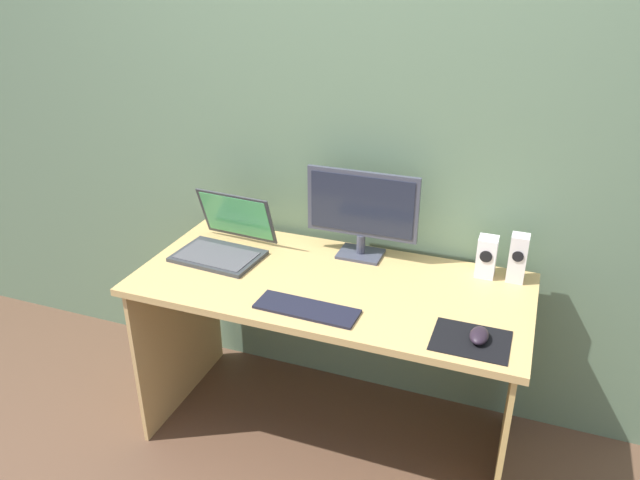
% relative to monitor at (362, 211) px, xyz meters
% --- Properties ---
extents(ground_plane, '(8.00, 8.00, 0.00)m').
position_rel_monitor_xyz_m(ground_plane, '(-0.04, -0.25, -0.95)').
color(ground_plane, brown).
extents(wall_back, '(6.00, 0.04, 2.50)m').
position_rel_monitor_xyz_m(wall_back, '(-0.04, 0.15, 0.30)').
color(wall_back, '#5D785B').
rests_on(wall_back, ground_plane).
extents(desk, '(1.51, 0.70, 0.75)m').
position_rel_monitor_xyz_m(desk, '(-0.04, -0.25, -0.35)').
color(desk, tan).
rests_on(desk, ground_plane).
extents(monitor, '(0.46, 0.14, 0.37)m').
position_rel_monitor_xyz_m(monitor, '(0.00, 0.00, 0.00)').
color(monitor, '#3B3E4D').
rests_on(monitor, desk).
extents(speaker_right, '(0.07, 0.07, 0.19)m').
position_rel_monitor_xyz_m(speaker_right, '(0.62, 0.01, -0.11)').
color(speaker_right, silver).
rests_on(speaker_right, desk).
extents(speaker_near_monitor, '(0.07, 0.08, 0.16)m').
position_rel_monitor_xyz_m(speaker_near_monitor, '(0.50, 0.01, -0.12)').
color(speaker_near_monitor, white).
rests_on(speaker_near_monitor, desk).
extents(laptop, '(0.37, 0.34, 0.24)m').
position_rel_monitor_xyz_m(laptop, '(-0.54, -0.18, -0.15)').
color(laptop, '#323539').
rests_on(laptop, desk).
extents(keyboard_external, '(0.37, 0.14, 0.01)m').
position_rel_monitor_xyz_m(keyboard_external, '(-0.05, -0.47, -0.20)').
color(keyboard_external, black).
rests_on(keyboard_external, desk).
extents(mousepad, '(0.25, 0.20, 0.00)m').
position_rel_monitor_xyz_m(mousepad, '(0.52, -0.46, -0.20)').
color(mousepad, black).
rests_on(mousepad, desk).
extents(mouse, '(0.06, 0.10, 0.04)m').
position_rel_monitor_xyz_m(mouse, '(0.54, -0.45, -0.18)').
color(mouse, black).
rests_on(mouse, mousepad).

